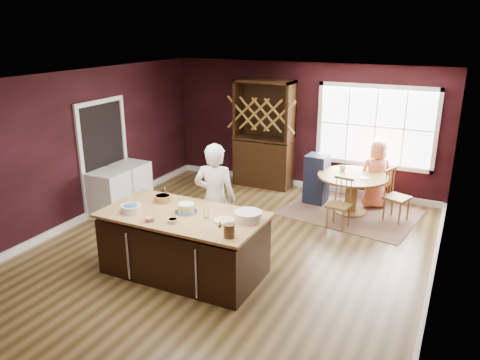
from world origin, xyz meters
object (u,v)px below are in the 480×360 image
object	(u,v)px
dining_table	(352,186)
seated_woman	(376,174)
layer_cake	(186,208)
washer	(109,195)
baker	(215,199)
hutch	(264,134)
toddler	(320,162)
high_chair	(317,178)
chair_north	(376,181)
chair_east	(397,195)
kitchen_island	(184,245)
chair_south	(339,203)
dryer	(131,185)

from	to	relation	value
dining_table	seated_woman	bearing A→B (deg)	56.37
layer_cake	washer	world-z (taller)	layer_cake
baker	hutch	xyz separation A→B (m)	(-0.61, 3.32, 0.28)
layer_cake	toddler	bearing A→B (deg)	76.81
dining_table	layer_cake	size ratio (longest dim) A/B	4.01
high_chair	hutch	world-z (taller)	hutch
chair_north	washer	bearing A→B (deg)	15.29
seated_woman	washer	xyz separation A→B (m)	(-4.32, -2.69, -0.23)
baker	chair_north	xyz separation A→B (m)	(1.85, 3.29, -0.43)
chair_east	high_chair	world-z (taller)	high_chair
kitchen_island	hutch	size ratio (longest dim) A/B	0.99
high_chair	baker	bearing A→B (deg)	-101.45
toddler	hutch	bearing A→B (deg)	163.64
layer_cake	chair_east	size ratio (longest dim) A/B	0.33
high_chair	layer_cake	bearing A→B (deg)	-99.46
layer_cake	hutch	xyz separation A→B (m)	(-0.55, 4.04, 0.18)
toddler	high_chair	bearing A→B (deg)	-98.46
chair_east	layer_cake	bearing A→B (deg)	163.05
layer_cake	toddler	distance (m)	3.73
kitchen_island	chair_south	distance (m)	2.99
washer	kitchen_island	bearing A→B (deg)	-25.96
chair_south	chair_north	size ratio (longest dim) A/B	0.99
chair_south	chair_north	world-z (taller)	chair_north
baker	layer_cake	size ratio (longest dim) A/B	5.43
kitchen_island	chair_south	bearing A→B (deg)	58.13
layer_cake	chair_north	xyz separation A→B (m)	(1.91, 4.01, -0.53)
chair_north	hutch	world-z (taller)	hutch
chair_south	washer	world-z (taller)	chair_south
high_chair	dryer	distance (m)	3.68
baker	dryer	distance (m)	2.69
toddler	baker	bearing A→B (deg)	-105.06
dining_table	baker	distance (m)	3.01
baker	high_chair	bearing A→B (deg)	-119.40
chair_north	washer	size ratio (longest dim) A/B	1.05
chair_east	chair_south	size ratio (longest dim) A/B	1.08
dining_table	hutch	xyz separation A→B (m)	(-2.15, 0.76, 0.63)
kitchen_island	chair_north	world-z (taller)	kitchen_island
baker	high_chair	distance (m)	2.93
seated_woman	dryer	distance (m)	4.79
chair_south	seated_woman	size ratio (longest dim) A/B	0.67
layer_cake	dryer	world-z (taller)	layer_cake
layer_cake	hutch	bearing A→B (deg)	97.73
seated_woman	chair_south	bearing A→B (deg)	47.60
dining_table	chair_south	world-z (taller)	chair_south
chair_south	seated_woman	distance (m)	1.37
kitchen_island	hutch	distance (m)	4.19
baker	washer	xyz separation A→B (m)	(-2.45, 0.38, -0.45)
seated_woman	chair_north	bearing A→B (deg)	-110.25
toddler	dryer	size ratio (longest dim) A/B	0.30
dryer	baker	bearing A→B (deg)	-22.63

